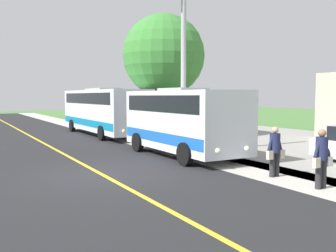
% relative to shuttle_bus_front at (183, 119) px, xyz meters
% --- Properties ---
extents(ground_plane, '(120.00, 120.00, 0.00)m').
position_rel_shuttle_bus_front_xyz_m(ground_plane, '(4.51, 2.10, -1.65)').
color(ground_plane, '#477238').
extents(road_surface, '(8.00, 100.00, 0.01)m').
position_rel_shuttle_bus_front_xyz_m(road_surface, '(4.51, 2.10, -1.64)').
color(road_surface, black).
rests_on(road_surface, ground).
extents(sidewalk, '(2.40, 100.00, 0.01)m').
position_rel_shuttle_bus_front_xyz_m(sidewalk, '(-0.69, 2.10, -1.64)').
color(sidewalk, '#B2ADA3').
rests_on(sidewalk, ground).
extents(road_centre_line, '(0.16, 100.00, 0.00)m').
position_rel_shuttle_bus_front_xyz_m(road_centre_line, '(4.51, 2.10, -1.64)').
color(road_centre_line, gold).
rests_on(road_centre_line, ground).
extents(shuttle_bus_front, '(2.67, 7.06, 3.00)m').
position_rel_shuttle_bus_front_xyz_m(shuttle_bus_front, '(0.00, 0.00, 0.00)').
color(shuttle_bus_front, silver).
rests_on(shuttle_bus_front, ground).
extents(transit_bus_rear, '(2.78, 10.76, 3.17)m').
position_rel_shuttle_bus_front_xyz_m(transit_bus_rear, '(-0.05, -10.58, 0.09)').
color(transit_bus_rear, silver).
rests_on(transit_bus_rear, ground).
extents(pedestrian_with_bags, '(0.72, 0.34, 1.72)m').
position_rel_shuttle_bus_front_xyz_m(pedestrian_with_bags, '(-0.33, 7.07, -0.72)').
color(pedestrian_with_bags, '#262628').
rests_on(pedestrian_with_bags, ground).
extents(pedestrian_waiting, '(0.72, 0.34, 1.65)m').
position_rel_shuttle_bus_front_xyz_m(pedestrian_waiting, '(-0.34, 5.23, -0.76)').
color(pedestrian_waiting, '#262628').
rests_on(pedestrian_waiting, ground).
extents(street_light_pole, '(1.97, 0.24, 8.50)m').
position_rel_shuttle_bus_front_xyz_m(street_light_pole, '(-0.37, -0.76, 3.02)').
color(street_light_pole, '#9E9EA3').
rests_on(street_light_pole, ground).
extents(tree_curbside, '(5.21, 5.21, 7.82)m').
position_rel_shuttle_bus_front_xyz_m(tree_curbside, '(-2.89, -7.09, 3.56)').
color(tree_curbside, '#4C3826').
rests_on(tree_curbside, ground).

